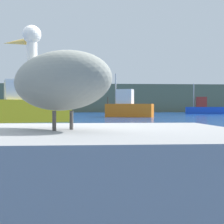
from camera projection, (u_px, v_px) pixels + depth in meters
name	position (u px, v px, depth m)	size (l,w,h in m)	color
ground_plane	(60.00, 201.00, 3.55)	(260.00, 260.00, 0.00)	navy
hillside_backdrop	(85.00, 99.00, 68.76)	(140.00, 16.64, 5.16)	#5B664C
pier_dock	(59.00, 182.00, 2.64)	(2.89, 2.14, 0.82)	gray
pelican	(58.00, 80.00, 2.64)	(1.14, 1.23, 0.88)	gray
fishing_boat_blue	(205.00, 108.00, 46.52)	(5.59, 2.80, 4.22)	blue
fishing_boat_yellow	(16.00, 107.00, 21.89)	(7.46, 4.34, 4.11)	yellow
fishing_boat_orange	(128.00, 107.00, 32.55)	(4.72, 2.91, 4.25)	orange
mooring_buoy	(117.00, 133.00, 9.05)	(0.55, 0.55, 0.55)	yellow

